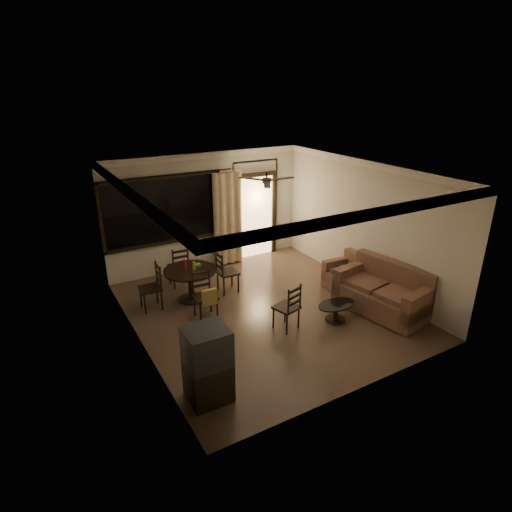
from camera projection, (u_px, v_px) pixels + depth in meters
ground at (265, 310)px, 8.65m from camera, size 5.50×5.50×0.00m
room_shell at (248, 199)px, 9.66m from camera, size 5.50×6.70×5.50m
dining_table at (190, 276)px, 8.89m from camera, size 1.10×1.10×0.91m
dining_chair_west at (152, 296)px, 8.63m from camera, size 0.44×0.44×0.95m
dining_chair_east at (227, 279)px, 9.34m from camera, size 0.44×0.44×0.95m
dining_chair_south at (206, 304)px, 8.27m from camera, size 0.44×0.49×0.95m
dining_chair_north at (179, 274)px, 9.63m from camera, size 0.44×0.44×0.95m
tv_cabinet at (208, 365)px, 6.03m from camera, size 0.62×0.55×1.16m
sofa at (384, 293)px, 8.52m from camera, size 1.24×1.93×0.96m
armchair at (347, 275)px, 9.47m from camera, size 0.82×0.82×0.77m
coffee_table at (336, 309)px, 8.21m from camera, size 0.80×0.48×0.35m
side_chair at (287, 315)px, 7.92m from camera, size 0.50×0.50×0.93m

